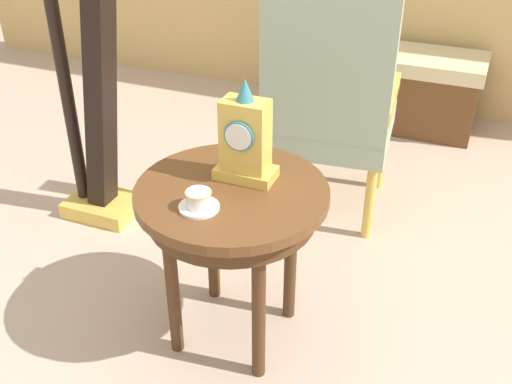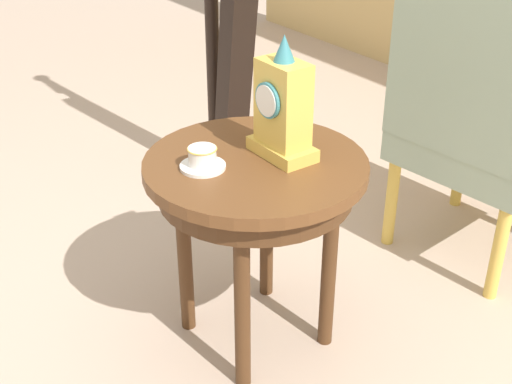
# 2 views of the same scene
# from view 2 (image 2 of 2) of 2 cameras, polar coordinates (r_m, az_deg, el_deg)

# --- Properties ---
(ground_plane) EXTENTS (10.00, 10.00, 0.00)m
(ground_plane) POSITION_cam_2_polar(r_m,az_deg,el_deg) (2.16, 0.83, -12.15)
(ground_plane) COLOR #BCA38E
(side_table) EXTENTS (0.61, 0.61, 0.60)m
(side_table) POSITION_cam_2_polar(r_m,az_deg,el_deg) (1.89, -0.03, 0.47)
(side_table) COLOR brown
(side_table) RESTS_ON ground
(teacup_left) EXTENTS (0.12, 0.12, 0.06)m
(teacup_left) POSITION_cam_2_polar(r_m,az_deg,el_deg) (1.80, -4.48, 2.75)
(teacup_left) COLOR white
(teacup_left) RESTS_ON side_table
(mantel_clock) EXTENTS (0.19, 0.11, 0.34)m
(mantel_clock) POSITION_cam_2_polar(r_m,az_deg,el_deg) (1.82, 2.23, 6.91)
(mantel_clock) COLOR gold
(mantel_clock) RESTS_ON side_table
(armchair) EXTENTS (0.59, 0.58, 1.14)m
(armchair) POSITION_cam_2_polar(r_m,az_deg,el_deg) (2.36, 18.14, 6.96)
(armchair) COLOR #9EB299
(armchair) RESTS_ON ground
(harp) EXTENTS (0.40, 0.24, 1.78)m
(harp) POSITION_cam_2_polar(r_m,az_deg,el_deg) (2.72, -2.18, 13.96)
(harp) COLOR gold
(harp) RESTS_ON ground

